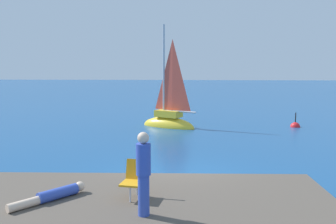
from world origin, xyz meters
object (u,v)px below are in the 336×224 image
at_px(beach_chair, 135,177).
at_px(sailboat_near, 169,121).
at_px(person_sunbather, 52,195).
at_px(person_standing, 143,171).
at_px(marker_buoy, 295,127).

bearing_deg(beach_chair, sailboat_near, -170.17).
distance_m(person_sunbather, beach_chair, 1.78).
bearing_deg(beach_chair, person_standing, 27.42).
distance_m(sailboat_near, beach_chair, 13.71).
xyz_separation_m(sailboat_near, beach_chair, (0.08, -13.68, 0.82)).
bearing_deg(person_standing, person_sunbather, 51.11).
xyz_separation_m(person_sunbather, person_standing, (2.04, -0.67, 0.75)).
xyz_separation_m(person_standing, marker_buoy, (7.01, 15.07, -1.59)).
distance_m(person_sunbather, marker_buoy, 17.03).
xyz_separation_m(person_standing, beach_chair, (-0.32, 0.99, -0.42)).
bearing_deg(person_sunbather, beach_chair, 140.14).
bearing_deg(marker_buoy, beach_chair, -117.48).
relative_size(person_standing, marker_buoy, 1.43).
bearing_deg(sailboat_near, beach_chair, 119.27).
relative_size(person_sunbather, beach_chair, 1.80).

